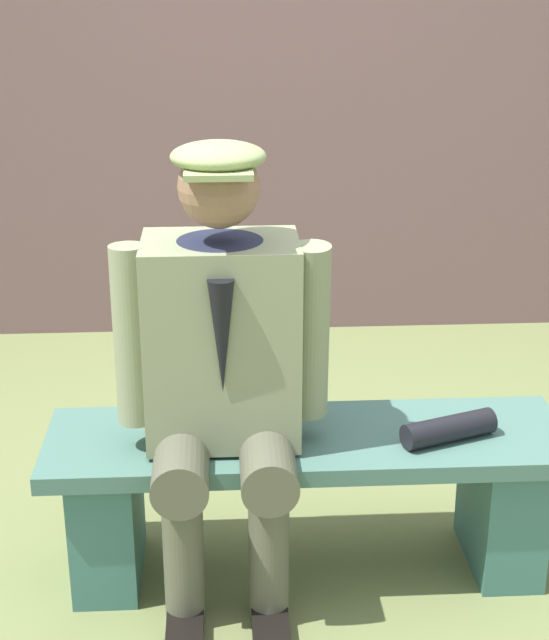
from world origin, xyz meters
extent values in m
plane|color=olive|center=(0.00, 0.00, 0.00)|extent=(30.00, 30.00, 0.00)
cube|color=#446B5F|center=(0.00, 0.00, 0.42)|extent=(1.49, 0.42, 0.05)
cube|color=#3A6C65|center=(-0.58, 0.00, 0.20)|extent=(0.18, 0.36, 0.39)
cube|color=#3A6C65|center=(0.58, 0.00, 0.20)|extent=(0.18, 0.36, 0.39)
cube|color=gray|center=(0.24, 0.00, 0.74)|extent=(0.42, 0.28, 0.57)
cylinder|color=#1E2338|center=(0.24, 0.00, 0.99)|extent=(0.23, 0.23, 0.06)
cone|color=black|center=(0.24, 0.15, 0.81)|extent=(0.07, 0.07, 0.31)
sphere|color=#8C664C|center=(0.24, 0.02, 1.17)|extent=(0.21, 0.21, 0.21)
ellipsoid|color=#8B9C60|center=(0.24, 0.02, 1.25)|extent=(0.24, 0.24, 0.07)
cube|color=#8B9C60|center=(0.24, 0.12, 1.22)|extent=(0.17, 0.10, 0.02)
cylinder|color=#535441|center=(0.12, 0.12, 0.45)|extent=(0.15, 0.43, 0.15)
cylinder|color=#535441|center=(0.12, 0.23, 0.23)|extent=(0.11, 0.11, 0.45)
cube|color=black|center=(0.12, 0.29, 0.03)|extent=(0.10, 0.24, 0.05)
cylinder|color=gray|center=(0.00, 0.04, 0.77)|extent=(0.11, 0.15, 0.50)
cylinder|color=#535441|center=(0.35, 0.12, 0.45)|extent=(0.15, 0.43, 0.15)
cylinder|color=#535441|center=(0.35, 0.23, 0.23)|extent=(0.11, 0.11, 0.45)
cube|color=black|center=(0.35, 0.29, 0.03)|extent=(0.10, 0.24, 0.05)
cylinder|color=gray|center=(0.48, 0.04, 0.77)|extent=(0.11, 0.12, 0.50)
cylinder|color=black|center=(-0.39, 0.06, 0.48)|extent=(0.29, 0.16, 0.07)
cube|color=#725455|center=(0.00, -2.09, 0.87)|extent=(12.00, 0.24, 1.74)
camera|label=1|loc=(0.24, 2.45, 1.72)|focal=54.33mm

